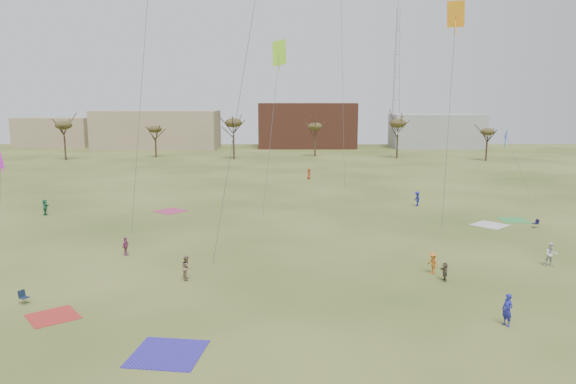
{
  "coord_description": "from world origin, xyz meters",
  "views": [
    {
      "loc": [
        0.1,
        -30.67,
        12.67
      ],
      "look_at": [
        0.0,
        12.0,
        5.5
      ],
      "focal_mm": 34.03,
      "sensor_mm": 36.0,
      "label": 1
    }
  ],
  "objects_px": {
    "camp_chair_right": "(535,225)",
    "radio_tower": "(396,77)",
    "camp_chair_left": "(24,300)",
    "flyer_near_right": "(507,310)"
  },
  "relations": [
    {
      "from": "camp_chair_right",
      "to": "radio_tower",
      "type": "xyz_separation_m",
      "value": [
        5.07,
        101.99,
        18.95
      ]
    },
    {
      "from": "camp_chair_left",
      "to": "camp_chair_right",
      "type": "relative_size",
      "value": 1.0
    },
    {
      "from": "flyer_near_right",
      "to": "radio_tower",
      "type": "distance_m",
      "value": 128.79
    },
    {
      "from": "camp_chair_right",
      "to": "radio_tower",
      "type": "bearing_deg",
      "value": 162.98
    },
    {
      "from": "camp_chair_left",
      "to": "radio_tower",
      "type": "distance_m",
      "value": 132.85
    },
    {
      "from": "flyer_near_right",
      "to": "radio_tower",
      "type": "height_order",
      "value": "radio_tower"
    },
    {
      "from": "flyer_near_right",
      "to": "camp_chair_right",
      "type": "height_order",
      "value": "flyer_near_right"
    },
    {
      "from": "camp_chair_right",
      "to": "radio_tower",
      "type": "relative_size",
      "value": 0.02
    },
    {
      "from": "flyer_near_right",
      "to": "camp_chair_right",
      "type": "distance_m",
      "value": 27.3
    },
    {
      "from": "flyer_near_right",
      "to": "camp_chair_left",
      "type": "bearing_deg",
      "value": -121.0
    }
  ]
}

